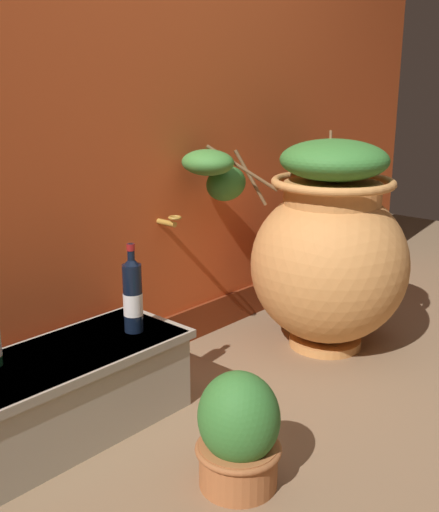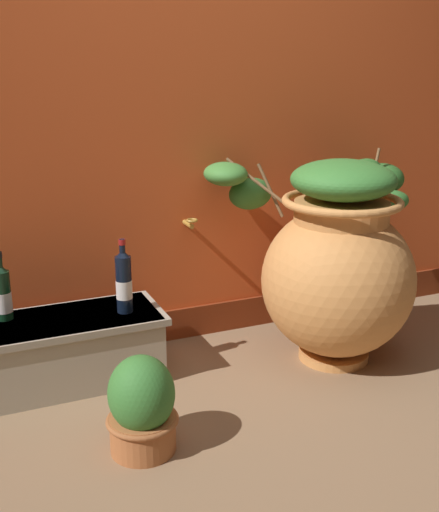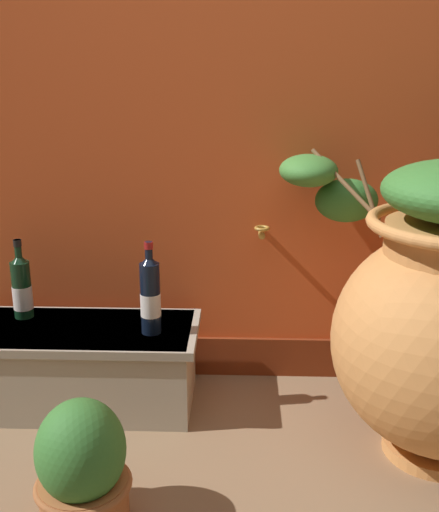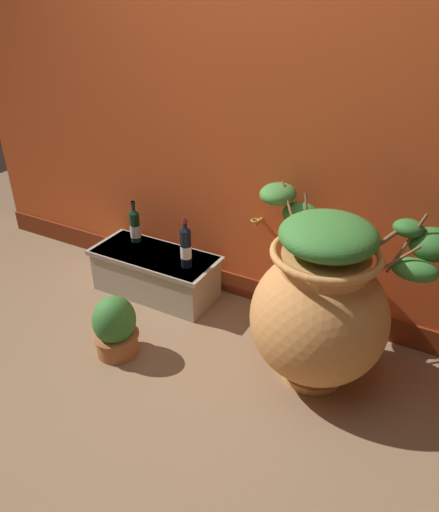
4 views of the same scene
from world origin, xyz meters
The scene contains 6 objects.
ground_plane centered at (0.00, 0.00, 0.00)m, with size 7.00×7.00×0.00m, color #896B4C.
back_wall centered at (0.00, 1.20, 1.29)m, with size 4.40×0.33×2.60m.
terracotta_urn centered at (0.64, 0.61, 0.47)m, with size 1.05×0.83×0.94m.
stone_ledge centered at (-0.57, 0.85, 0.16)m, with size 0.86×0.38×0.30m.
wine_bottle_middle centered at (-0.30, 0.82, 0.44)m, with size 0.07×0.07×0.33m.
potted_shrub centered at (-0.41, 0.23, 0.17)m, with size 0.26×0.26×0.37m.
Camera 1 is at (-1.64, -0.81, 1.19)m, focal length 43.34 mm.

